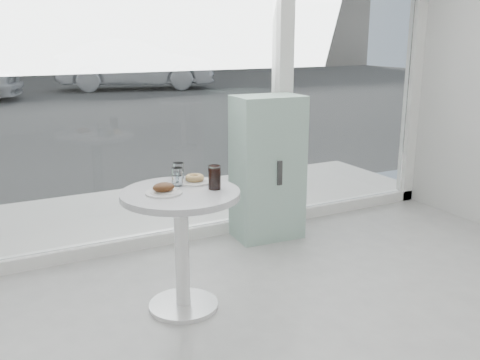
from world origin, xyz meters
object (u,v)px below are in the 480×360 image
water_tumbler_b (178,173)px  main_table (181,226)px  car_silver (135,64)px  plate_fritter (164,189)px  water_tumbler_a (177,178)px  cola_glass (215,178)px  plate_donut (195,180)px  mint_cabinet (267,168)px

water_tumbler_b → main_table: bearing=-109.5°
water_tumbler_b → car_silver: bearing=74.1°
plate_fritter → main_table: bearing=1.7°
water_tumbler_a → cola_glass: cola_glass is taller
plate_donut → main_table: bearing=-138.2°
mint_cabinet → plate_donut: size_ratio=5.89×
plate_donut → cola_glass: (0.05, -0.19, 0.05)m
main_table → water_tumbler_a: (0.03, 0.13, 0.27)m
main_table → plate_fritter: size_ratio=3.55×
mint_cabinet → cola_glass: size_ratio=8.21×
main_table → car_silver: car_silver is taller
plate_donut → cola_glass: bearing=-75.3°
water_tumbler_a → water_tumbler_b: size_ratio=0.98×
cola_glass → water_tumbler_b: bearing=111.7°
main_table → water_tumbler_b: 0.37m
mint_cabinet → plate_fritter: bearing=-140.9°
main_table → plate_fritter: bearing=-178.3°
plate_donut → cola_glass: cola_glass is taller
car_silver → water_tumbler_a: bearing=178.5°
mint_cabinet → car_silver: car_silver is taller
main_table → plate_donut: size_ratio=3.76×
water_tumbler_a → cola_glass: size_ratio=0.77×
plate_fritter → water_tumbler_b: bearing=52.6°
plate_fritter → water_tumbler_b: (0.19, 0.24, 0.02)m
mint_cabinet → plate_donut: bearing=-139.4°
main_table → water_tumbler_b: bearing=70.5°
main_table → plate_donut: 0.32m
mint_cabinet → water_tumbler_b: size_ratio=10.47×
main_table → water_tumbler_a: 0.30m
main_table → car_silver: bearing=74.0°
car_silver → water_tumbler_b: bearing=178.6°
car_silver → water_tumbler_a: size_ratio=42.39×
main_table → water_tumbler_a: size_ratio=6.81×
main_table → plate_donut: bearing=41.8°
main_table → water_tumbler_a: water_tumbler_a is taller
mint_cabinet → car_silver: 13.55m
plate_donut → car_silver: bearing=74.4°
main_table → water_tumbler_a: bearing=76.0°
mint_cabinet → cola_glass: mint_cabinet is taller
car_silver → plate_donut: bearing=179.0°
main_table → cola_glass: size_ratio=5.25×
water_tumbler_b → cola_glass: 0.32m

